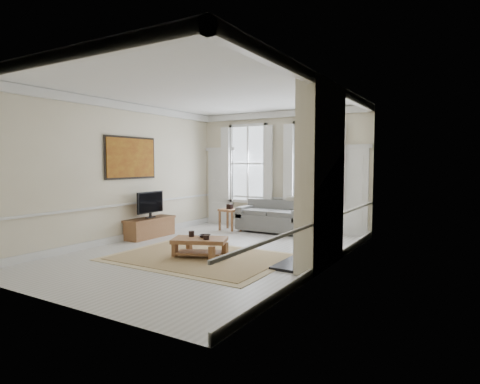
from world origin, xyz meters
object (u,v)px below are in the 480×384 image
Objects in this scene: sofa at (274,219)px; tv_stand at (150,228)px; side_table at (230,213)px; coffee_table at (200,242)px.

sofa is 1.34× the size of tv_stand.
sofa is 3.38m from tv_stand.
side_table reaches higher than coffee_table.
sofa is at bearing 17.66° from side_table.
sofa is 3.16× the size of side_table.
tv_stand is at bearing 131.32° from coffee_table.
side_table is 0.42× the size of tv_stand.
side_table is 2.34m from tv_stand.
sofa reaches higher than tv_stand.
coffee_table is (0.08, -3.56, -0.04)m from sofa.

